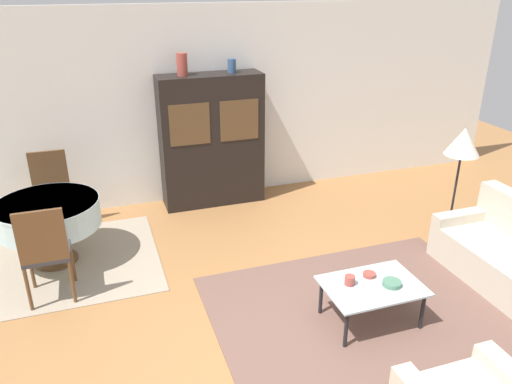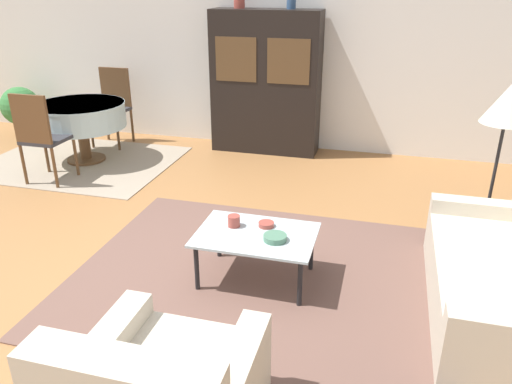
{
  "view_description": "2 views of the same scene",
  "coord_description": "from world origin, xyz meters",
  "px_view_note": "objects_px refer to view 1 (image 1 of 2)",
  "views": [
    {
      "loc": [
        -1.32,
        -3.11,
        3.02
      ],
      "look_at": [
        0.2,
        1.4,
        0.95
      ],
      "focal_mm": 35.0,
      "sensor_mm": 36.0,
      "label": 1
    },
    {
      "loc": [
        1.8,
        -3.01,
        2.19
      ],
      "look_at": [
        0.93,
        0.21,
        0.75
      ],
      "focal_mm": 35.0,
      "sensor_mm": 36.0,
      "label": 2
    }
  ],
  "objects_px": {
    "display_cabinet": "(212,141)",
    "bowl": "(392,283)",
    "cup": "(350,280)",
    "floor_lamp": "(463,146)",
    "coffee_table": "(372,288)",
    "vase_tall": "(182,64)",
    "dining_chair_far": "(51,189)",
    "bowl_small": "(369,275)",
    "dining_table": "(48,215)",
    "vase_short": "(232,66)",
    "dining_chair_near": "(45,249)"
  },
  "relations": [
    {
      "from": "display_cabinet",
      "to": "bowl",
      "type": "distance_m",
      "value": 3.37
    },
    {
      "from": "cup",
      "to": "floor_lamp",
      "type": "bearing_deg",
      "value": 28.45
    },
    {
      "from": "coffee_table",
      "to": "bowl",
      "type": "xyz_separation_m",
      "value": [
        0.16,
        -0.06,
        0.06
      ]
    },
    {
      "from": "floor_lamp",
      "to": "vase_tall",
      "type": "bearing_deg",
      "value": 145.3
    },
    {
      "from": "cup",
      "to": "vase_tall",
      "type": "distance_m",
      "value": 3.54
    },
    {
      "from": "coffee_table",
      "to": "dining_chair_far",
      "type": "bearing_deg",
      "value": 134.68
    },
    {
      "from": "vase_tall",
      "to": "display_cabinet",
      "type": "bearing_deg",
      "value": -0.15
    },
    {
      "from": "bowl_small",
      "to": "dining_table",
      "type": "bearing_deg",
      "value": 145.9
    },
    {
      "from": "display_cabinet",
      "to": "bowl",
      "type": "bearing_deg",
      "value": -74.68
    },
    {
      "from": "dining_table",
      "to": "bowl_small",
      "type": "bearing_deg",
      "value": -34.1
    },
    {
      "from": "dining_table",
      "to": "vase_tall",
      "type": "xyz_separation_m",
      "value": [
        1.77,
        1.06,
        1.37
      ]
    },
    {
      "from": "cup",
      "to": "vase_short",
      "type": "bearing_deg",
      "value": 93.89
    },
    {
      "from": "dining_table",
      "to": "vase_short",
      "type": "bearing_deg",
      "value": 23.43
    },
    {
      "from": "dining_chair_far",
      "to": "cup",
      "type": "distance_m",
      "value": 3.86
    },
    {
      "from": "coffee_table",
      "to": "display_cabinet",
      "type": "relative_size",
      "value": 0.49
    },
    {
      "from": "vase_tall",
      "to": "floor_lamp",
      "type": "bearing_deg",
      "value": -34.7
    },
    {
      "from": "dining_chair_near",
      "to": "cup",
      "type": "distance_m",
      "value": 2.92
    },
    {
      "from": "dining_chair_far",
      "to": "cup",
      "type": "xyz_separation_m",
      "value": [
        2.65,
        -2.8,
        -0.14
      ]
    },
    {
      "from": "vase_short",
      "to": "floor_lamp",
      "type": "bearing_deg",
      "value": -41.98
    },
    {
      "from": "cup",
      "to": "bowl_small",
      "type": "xyz_separation_m",
      "value": [
        0.24,
        0.06,
        -0.03
      ]
    },
    {
      "from": "display_cabinet",
      "to": "vase_tall",
      "type": "height_order",
      "value": "vase_tall"
    },
    {
      "from": "display_cabinet",
      "to": "bowl",
      "type": "relative_size",
      "value": 10.53
    },
    {
      "from": "dining_table",
      "to": "dining_chair_near",
      "type": "height_order",
      "value": "dining_chair_near"
    },
    {
      "from": "dining_table",
      "to": "floor_lamp",
      "type": "bearing_deg",
      "value": -11.36
    },
    {
      "from": "dining_chair_far",
      "to": "vase_tall",
      "type": "xyz_separation_m",
      "value": [
        1.77,
        0.27,
        1.38
      ]
    },
    {
      "from": "coffee_table",
      "to": "vase_tall",
      "type": "xyz_separation_m",
      "value": [
        -1.07,
        3.15,
        1.61
      ]
    },
    {
      "from": "dining_chair_far",
      "to": "vase_short",
      "type": "height_order",
      "value": "vase_short"
    },
    {
      "from": "dining_chair_far",
      "to": "bowl",
      "type": "bearing_deg",
      "value": 135.66
    },
    {
      "from": "floor_lamp",
      "to": "bowl_small",
      "type": "xyz_separation_m",
      "value": [
        -1.76,
        -1.02,
        -0.77
      ]
    },
    {
      "from": "cup",
      "to": "coffee_table",
      "type": "bearing_deg",
      "value": -20.72
    },
    {
      "from": "floor_lamp",
      "to": "vase_short",
      "type": "relative_size",
      "value": 7.83
    },
    {
      "from": "dining_chair_near",
      "to": "dining_chair_far",
      "type": "distance_m",
      "value": 1.57
    },
    {
      "from": "display_cabinet",
      "to": "dining_chair_far",
      "type": "xyz_separation_m",
      "value": [
        -2.13,
        -0.27,
        -0.32
      ]
    },
    {
      "from": "display_cabinet",
      "to": "bowl_small",
      "type": "relative_size",
      "value": 15.05
    },
    {
      "from": "dining_table",
      "to": "bowl",
      "type": "relative_size",
      "value": 6.41
    },
    {
      "from": "display_cabinet",
      "to": "dining_table",
      "type": "xyz_separation_m",
      "value": [
        -2.13,
        -1.06,
        -0.32
      ]
    },
    {
      "from": "dining_chair_near",
      "to": "bowl_small",
      "type": "distance_m",
      "value": 3.12
    },
    {
      "from": "display_cabinet",
      "to": "vase_tall",
      "type": "relative_size",
      "value": 6.41
    },
    {
      "from": "coffee_table",
      "to": "vase_tall",
      "type": "distance_m",
      "value": 3.69
    },
    {
      "from": "dining_chair_near",
      "to": "display_cabinet",
      "type": "bearing_deg",
      "value": 40.83
    },
    {
      "from": "display_cabinet",
      "to": "floor_lamp",
      "type": "distance_m",
      "value": 3.22
    },
    {
      "from": "dining_table",
      "to": "vase_tall",
      "type": "height_order",
      "value": "vase_tall"
    },
    {
      "from": "cup",
      "to": "vase_short",
      "type": "height_order",
      "value": "vase_short"
    },
    {
      "from": "dining_chair_near",
      "to": "floor_lamp",
      "type": "bearing_deg",
      "value": -1.86
    },
    {
      "from": "bowl",
      "to": "cup",
      "type": "bearing_deg",
      "value": 159.12
    },
    {
      "from": "vase_tall",
      "to": "bowl",
      "type": "bearing_deg",
      "value": -69.02
    },
    {
      "from": "dining_chair_far",
      "to": "display_cabinet",
      "type": "bearing_deg",
      "value": -172.69
    },
    {
      "from": "floor_lamp",
      "to": "bowl",
      "type": "xyz_separation_m",
      "value": [
        -1.64,
        -1.22,
        -0.77
      ]
    },
    {
      "from": "coffee_table",
      "to": "dining_chair_near",
      "type": "xyz_separation_m",
      "value": [
        -2.84,
        1.31,
        0.23
      ]
    },
    {
      "from": "dining_chair_far",
      "to": "bowl_small",
      "type": "xyz_separation_m",
      "value": [
        2.89,
        -2.74,
        -0.17
      ]
    }
  ]
}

